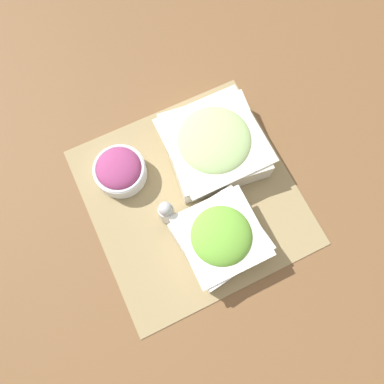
% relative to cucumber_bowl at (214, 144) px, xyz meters
% --- Properties ---
extents(ground_plane, '(3.00, 3.00, 0.00)m').
position_rel_cucumber_bowl_xyz_m(ground_plane, '(0.08, -0.09, -0.04)').
color(ground_plane, brown).
extents(placemat, '(0.45, 0.44, 0.00)m').
position_rel_cucumber_bowl_xyz_m(placemat, '(0.08, -0.09, -0.04)').
color(placemat, '#937F56').
rests_on(placemat, ground_plane).
extents(cucumber_bowl, '(0.22, 0.22, 0.08)m').
position_rel_cucumber_bowl_xyz_m(cucumber_bowl, '(0.00, 0.00, 0.00)').
color(cucumber_bowl, silver).
rests_on(cucumber_bowl, placemat).
extents(lettuce_bowl, '(0.18, 0.18, 0.08)m').
position_rel_cucumber_bowl_xyz_m(lettuce_bowl, '(0.19, -0.08, -0.00)').
color(lettuce_bowl, white).
rests_on(lettuce_bowl, placemat).
extents(onion_bowl, '(0.11, 0.11, 0.06)m').
position_rel_cucumber_bowl_xyz_m(onion_bowl, '(-0.04, -0.21, -0.01)').
color(onion_bowl, silver).
rests_on(onion_bowl, placemat).
extents(pepper_shaker, '(0.03, 0.03, 0.08)m').
position_rel_cucumber_bowl_xyz_m(pepper_shaker, '(0.10, -0.16, 0.00)').
color(pepper_shaker, silver).
rests_on(pepper_shaker, placemat).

